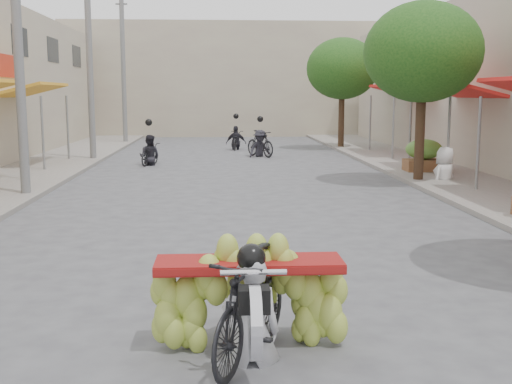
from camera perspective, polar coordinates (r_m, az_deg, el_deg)
name	(u,v)px	position (r m, az deg, el deg)	size (l,w,h in m)	color
sidewalk_left	(1,180)	(20.67, -21.71, 1.00)	(4.00, 60.00, 0.12)	gray
sidewalk_right	(458,176)	(21.01, 17.54, 1.33)	(4.00, 60.00, 0.12)	gray
far_building	(225,80)	(42.47, -2.79, 9.89)	(20.00, 6.00, 7.00)	#B4A78E
utility_pole_mid	(17,36)	(17.23, -20.45, 12.89)	(0.60, 0.24, 8.00)	slate
utility_pole_far	(89,57)	(25.96, -14.59, 11.56)	(0.60, 0.24, 8.00)	slate
utility_pole_back	(123,67)	(34.83, -11.72, 10.85)	(0.60, 0.24, 8.00)	slate
street_tree_mid	(423,53)	(19.42, 14.62, 11.90)	(3.40, 3.40, 5.25)	#3A2719
street_tree_far	(342,69)	(31.05, 7.68, 10.79)	(3.40, 3.40, 5.25)	#3A2719
produce_crate_far	(424,153)	(21.61, 14.70, 3.39)	(1.20, 0.88, 1.16)	brown
banana_motorbike	(250,290)	(6.44, -0.51, -8.72)	(2.20, 1.96, 1.98)	black
pedestrian	(446,147)	(19.72, 16.52, 3.88)	(1.09, 1.00, 1.91)	white
bg_motorbike_a	(149,144)	(24.04, -9.47, 4.22)	(0.90, 1.51, 1.95)	black
bg_motorbike_b	(260,137)	(26.90, 0.37, 4.90)	(1.44, 1.90, 1.95)	black
bg_motorbike_c	(236,133)	(30.40, -1.79, 5.30)	(1.04, 1.61, 1.95)	black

